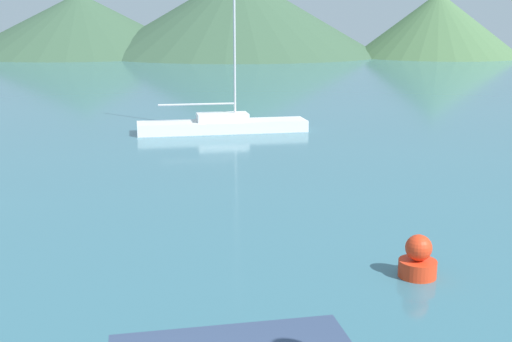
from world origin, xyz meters
TOP-DOWN VIEW (x-y plane):
  - sailboat_middle at (-2.11, 27.91)m, footprint 8.95×3.80m
  - buoy_marker at (4.22, 8.82)m, footprint 0.86×0.86m
  - hill_west at (-33.26, 102.69)m, footprint 39.84×39.84m
  - hill_central at (-7.09, 104.09)m, footprint 47.49×47.49m
  - hill_east at (24.82, 100.26)m, footprint 26.32×26.32m

SIDE VIEW (x-z plane):
  - buoy_marker at x=4.22m, z-range -0.09..0.90m
  - sailboat_middle at x=-2.11m, z-range -4.65..5.49m
  - hill_east at x=24.82m, z-range 0.00..9.99m
  - hill_west at x=-33.26m, z-range 0.00..10.06m
  - hill_central at x=-7.09m, z-range 0.00..13.45m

